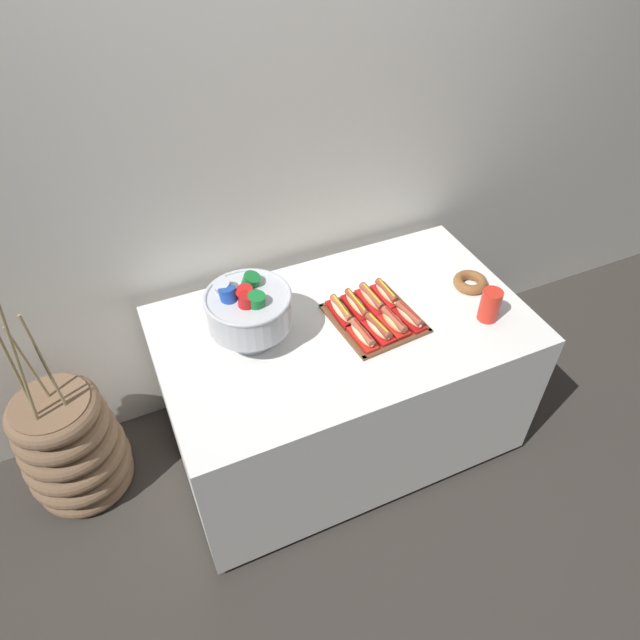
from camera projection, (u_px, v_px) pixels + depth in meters
name	position (u px, v px, depth m)	size (l,w,h in m)	color
ground_plane	(340.00, 433.00, 2.86)	(10.00, 10.00, 0.00)	#38332D
back_wall	(289.00, 144.00, 2.35)	(6.00, 0.10, 2.60)	silver
buffet_table	(342.00, 381.00, 2.59)	(1.53, 0.90, 0.76)	white
floor_vase	(72.00, 446.00, 2.47)	(0.45, 0.45, 1.14)	brown
serving_tray	(374.00, 319.00, 2.35)	(0.36, 0.39, 0.01)	brown
hot_dog_0	(362.00, 335.00, 2.24)	(0.07, 0.17, 0.06)	red
hot_dog_1	(378.00, 328.00, 2.27)	(0.08, 0.17, 0.06)	red
hot_dog_2	(394.00, 322.00, 2.29)	(0.08, 0.16, 0.06)	red
hot_dog_3	(409.00, 316.00, 2.32)	(0.08, 0.18, 0.06)	#B21414
hot_dog_4	(341.00, 310.00, 2.35)	(0.06, 0.18, 0.06)	#B21414
hot_dog_5	(356.00, 305.00, 2.37)	(0.06, 0.18, 0.06)	#B21414
hot_dog_6	(372.00, 299.00, 2.40)	(0.07, 0.19, 0.06)	red
hot_dog_7	(386.00, 293.00, 2.42)	(0.06, 0.17, 0.06)	red
punch_bowl	(248.00, 308.00, 2.16)	(0.34, 0.34, 0.28)	silver
cup_stack	(490.00, 305.00, 2.32)	(0.08, 0.08, 0.14)	red
donut	(470.00, 282.00, 2.50)	(0.15, 0.15, 0.04)	brown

